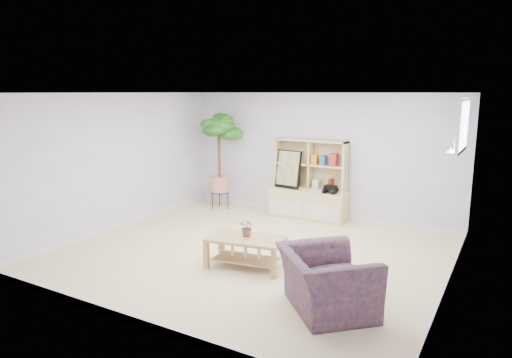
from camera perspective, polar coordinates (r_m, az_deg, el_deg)
The scene contains 14 objects.
floor at distance 7.02m, azimuth -0.46°, elevation -9.29°, with size 5.50×5.00×0.01m, color beige.
ceiling at distance 6.59m, azimuth -0.49°, elevation 10.72°, with size 5.50×5.00×0.01m, color white.
walls at distance 6.70m, azimuth -0.48°, elevation 0.40°, with size 5.51×5.01×2.40m.
baseboard at distance 7.00m, azimuth -0.46°, elevation -8.90°, with size 5.50×5.00×0.10m, color white, non-canonical shape.
window at distance 6.32m, azimuth 24.52°, elevation 6.12°, with size 0.10×0.98×0.68m, color #D0E3FF, non-canonical shape.
window_sill at distance 6.36m, azimuth 23.76°, elevation 3.29°, with size 0.14×1.00×0.04m, color white.
storage_unit at distance 8.78m, azimuth 6.58°, elevation -0.11°, with size 1.52×0.51×1.52m, color tan, non-canonical shape.
poster at distance 8.86m, azimuth 4.06°, elevation 1.23°, with size 0.53×0.12×0.74m, color yellow, non-canonical shape.
toy_truck at distance 8.52m, azimuth 9.29°, elevation -1.22°, with size 0.32×0.22×0.17m, color black, non-canonical shape.
coffee_table at distance 6.44m, azimuth -1.24°, elevation -9.13°, with size 1.05×0.57×0.43m, color #AE8551, non-canonical shape.
table_plant at distance 6.39m, azimuth -1.10°, elevation -6.08°, with size 0.23×0.20×0.25m, color #286D25.
floor_tree at distance 9.47m, azimuth -4.61°, elevation 2.18°, with size 0.73×0.73×1.99m, color #0D4E0D, non-canonical shape.
armchair at distance 5.24m, azimuth 8.81°, elevation -12.03°, with size 1.05×0.91×0.78m, color #141A4A.
sill_plant at distance 6.30m, azimuth 23.80°, elevation 4.44°, with size 0.12×0.10×0.23m, color #0D4E0D.
Camera 1 is at (3.33, -5.68, 2.42)m, focal length 32.00 mm.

